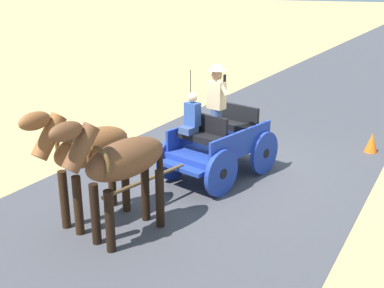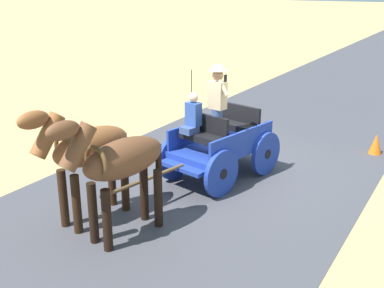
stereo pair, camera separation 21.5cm
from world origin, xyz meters
name	(u,v)px [view 1 (the left image)]	position (x,y,z in m)	size (l,w,h in m)	color
ground_plane	(224,169)	(0.00, 0.00, 0.00)	(200.00, 200.00, 0.00)	tan
road_surface	(224,168)	(0.00, 0.00, 0.00)	(6.28, 160.00, 0.01)	#424247
horse_drawn_carriage	(217,142)	(-0.07, 0.53, 0.82)	(1.86, 4.51, 2.50)	#1E3899
horse_near_side	(121,163)	(0.10, 3.59, 1.32)	(0.87, 2.15, 2.21)	brown
horse_off_side	(88,151)	(0.94, 3.42, 1.32)	(0.78, 2.15, 2.21)	brown
traffic_cone	(372,143)	(-2.69, -2.82, 0.25)	(0.32, 0.32, 0.50)	orange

